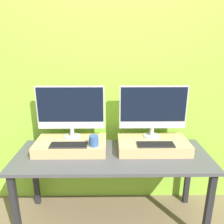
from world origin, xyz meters
name	(u,v)px	position (x,y,z in m)	size (l,w,h in m)	color
wall_back	(112,86)	(0.00, 0.71, 1.30)	(8.00, 0.04, 2.60)	#8CC638
workbench	(112,162)	(0.00, 0.32, 0.66)	(1.77, 0.64, 0.74)	#47474C
wooden_riser_left	(71,145)	(-0.39, 0.41, 0.79)	(0.66, 0.36, 0.10)	tan
monitor_left	(71,109)	(-0.39, 0.50, 1.12)	(0.64, 0.16, 0.50)	#B2B2B7
keyboard_left	(69,145)	(-0.39, 0.30, 0.85)	(0.33, 0.12, 0.01)	#2D2D2D
mug	(94,141)	(-0.16, 0.30, 0.88)	(0.08, 0.08, 0.09)	#335693
wooden_riser_right	(153,145)	(0.39, 0.41, 0.79)	(0.66, 0.36, 0.10)	tan
monitor_right	(153,109)	(0.39, 0.50, 1.12)	(0.64, 0.16, 0.50)	#B2B2B7
keyboard_right	(156,145)	(0.39, 0.30, 0.85)	(0.33, 0.12, 0.01)	#2D2D2D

